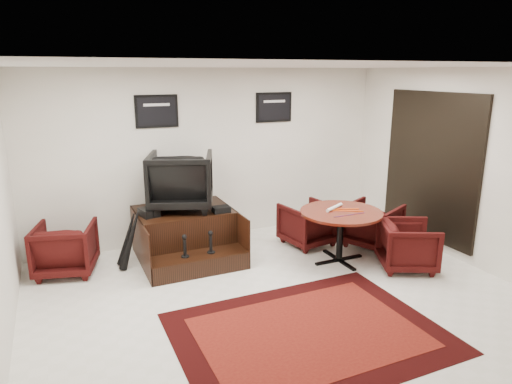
{
  "coord_description": "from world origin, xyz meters",
  "views": [
    {
      "loc": [
        -2.4,
        -4.58,
        2.74
      ],
      "look_at": [
        0.06,
        0.9,
        1.15
      ],
      "focal_mm": 32.0,
      "sensor_mm": 36.0,
      "label": 1
    }
  ],
  "objects_px": {
    "table_chair_window": "(373,223)",
    "table_chair_corner": "(408,243)",
    "meeting_table": "(341,217)",
    "table_chair_back": "(308,222)",
    "armchair_side": "(65,246)",
    "shine_chair": "(181,178)",
    "shine_podium": "(186,235)"
  },
  "relations": [
    {
      "from": "meeting_table",
      "to": "table_chair_back",
      "type": "relative_size",
      "value": 1.57
    },
    {
      "from": "meeting_table",
      "to": "table_chair_corner",
      "type": "bearing_deg",
      "value": -39.41
    },
    {
      "from": "armchair_side",
      "to": "table_chair_window",
      "type": "distance_m",
      "value": 4.64
    },
    {
      "from": "shine_podium",
      "to": "table_chair_window",
      "type": "height_order",
      "value": "table_chair_window"
    },
    {
      "from": "table_chair_window",
      "to": "table_chair_corner",
      "type": "xyz_separation_m",
      "value": [
        -0.09,
        -0.91,
        -0.01
      ]
    },
    {
      "from": "shine_podium",
      "to": "meeting_table",
      "type": "relative_size",
      "value": 1.22
    },
    {
      "from": "meeting_table",
      "to": "table_chair_back",
      "type": "distance_m",
      "value": 0.86
    },
    {
      "from": "shine_podium",
      "to": "table_chair_window",
      "type": "distance_m",
      "value": 2.97
    },
    {
      "from": "table_chair_window",
      "to": "meeting_table",
      "type": "bearing_deg",
      "value": 84.04
    },
    {
      "from": "armchair_side",
      "to": "meeting_table",
      "type": "relative_size",
      "value": 0.66
    },
    {
      "from": "shine_chair",
      "to": "armchair_side",
      "type": "relative_size",
      "value": 1.21
    },
    {
      "from": "table_chair_back",
      "to": "table_chair_window",
      "type": "distance_m",
      "value": 1.04
    },
    {
      "from": "meeting_table",
      "to": "table_chair_back",
      "type": "bearing_deg",
      "value": 95.84
    },
    {
      "from": "table_chair_corner",
      "to": "shine_chair",
      "type": "bearing_deg",
      "value": 82.11
    },
    {
      "from": "shine_chair",
      "to": "meeting_table",
      "type": "distance_m",
      "value": 2.44
    },
    {
      "from": "armchair_side",
      "to": "table_chair_window",
      "type": "height_order",
      "value": "armchair_side"
    },
    {
      "from": "armchair_side",
      "to": "shine_podium",
      "type": "bearing_deg",
      "value": -168.48
    },
    {
      "from": "table_chair_window",
      "to": "table_chair_corner",
      "type": "relative_size",
      "value": 1.04
    },
    {
      "from": "table_chair_back",
      "to": "table_chair_corner",
      "type": "distance_m",
      "value": 1.63
    },
    {
      "from": "shine_chair",
      "to": "table_chair_back",
      "type": "distance_m",
      "value": 2.16
    },
    {
      "from": "shine_podium",
      "to": "meeting_table",
      "type": "distance_m",
      "value": 2.34
    },
    {
      "from": "shine_chair",
      "to": "armchair_side",
      "type": "distance_m",
      "value": 1.87
    },
    {
      "from": "shine_chair",
      "to": "table_chair_window",
      "type": "xyz_separation_m",
      "value": [
        2.86,
        -0.96,
        -0.81
      ]
    },
    {
      "from": "table_chair_window",
      "to": "table_chair_back",
      "type": "bearing_deg",
      "value": 35.67
    },
    {
      "from": "meeting_table",
      "to": "table_chair_window",
      "type": "relative_size",
      "value": 1.51
    },
    {
      "from": "shine_chair",
      "to": "meeting_table",
      "type": "bearing_deg",
      "value": 168.41
    },
    {
      "from": "table_chair_corner",
      "to": "shine_podium",
      "type": "bearing_deg",
      "value": 84.24
    },
    {
      "from": "armchair_side",
      "to": "shine_chair",
      "type": "bearing_deg",
      "value": -163.52
    },
    {
      "from": "meeting_table",
      "to": "table_chair_corner",
      "type": "xyz_separation_m",
      "value": [
        0.74,
        -0.61,
        -0.31
      ]
    },
    {
      "from": "table_chair_back",
      "to": "table_chair_window",
      "type": "height_order",
      "value": "table_chair_window"
    },
    {
      "from": "table_chair_back",
      "to": "table_chair_window",
      "type": "xyz_separation_m",
      "value": [
        0.92,
        -0.5,
        0.01
      ]
    },
    {
      "from": "shine_chair",
      "to": "table_chair_back",
      "type": "xyz_separation_m",
      "value": [
        1.95,
        -0.46,
        -0.82
      ]
    }
  ]
}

